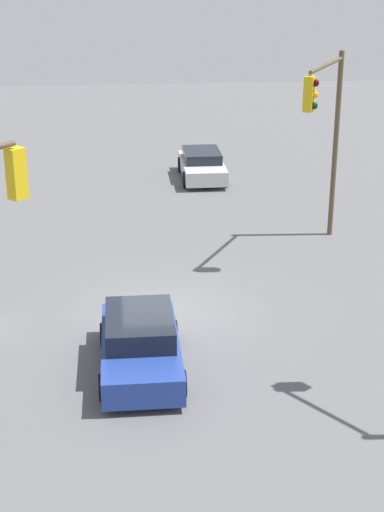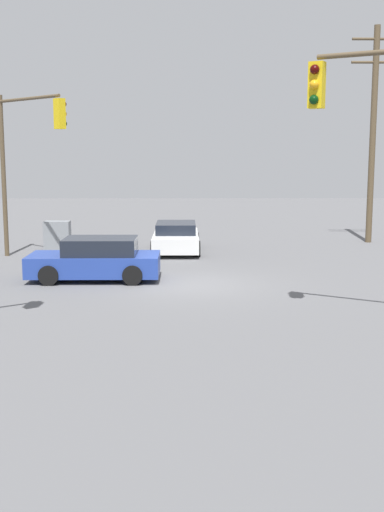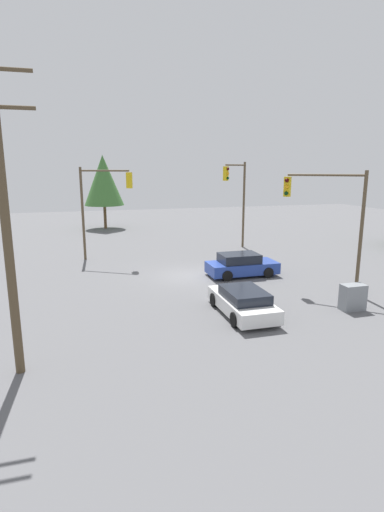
{
  "view_description": "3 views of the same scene",
  "coord_description": "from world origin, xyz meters",
  "px_view_note": "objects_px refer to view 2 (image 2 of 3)",
  "views": [
    {
      "loc": [
        -20.02,
        1.24,
        9.7
      ],
      "look_at": [
        -0.52,
        -0.67,
        1.95
      ],
      "focal_mm": 55.0,
      "sensor_mm": 36.0,
      "label": 1
    },
    {
      "loc": [
        -0.1,
        -19.69,
        4.04
      ],
      "look_at": [
        0.11,
        0.53,
        0.83
      ],
      "focal_mm": 45.0,
      "sensor_mm": 36.0,
      "label": 2
    },
    {
      "loc": [
        6.33,
        22.63,
        6.44
      ],
      "look_at": [
        -0.11,
        0.07,
        1.24
      ],
      "focal_mm": 28.0,
      "sensor_mm": 36.0,
      "label": 3
    }
  ],
  "objects_px": {
    "sedan_blue": "(96,260)",
    "electrical_cabinet": "(57,235)",
    "traffic_signal_cross": "(25,146)",
    "sedan_white": "(176,237)"
  },
  "relations": [
    {
      "from": "traffic_signal_cross",
      "to": "electrical_cabinet",
      "type": "distance_m",
      "value": 4.79
    },
    {
      "from": "sedan_blue",
      "to": "traffic_signal_cross",
      "type": "distance_m",
      "value": 6.28
    },
    {
      "from": "sedan_blue",
      "to": "electrical_cabinet",
      "type": "bearing_deg",
      "value": 20.68
    },
    {
      "from": "sedan_blue",
      "to": "electrical_cabinet",
      "type": "height_order",
      "value": "sedan_blue"
    },
    {
      "from": "sedan_white",
      "to": "electrical_cabinet",
      "type": "xyz_separation_m",
      "value": [
        -5.13,
        0.81,
        0.01
      ]
    },
    {
      "from": "sedan_blue",
      "to": "traffic_signal_cross",
      "type": "relative_size",
      "value": 0.67
    },
    {
      "from": "traffic_signal_cross",
      "to": "electrical_cabinet",
      "type": "height_order",
      "value": "traffic_signal_cross"
    },
    {
      "from": "electrical_cabinet",
      "to": "traffic_signal_cross",
      "type": "bearing_deg",
      "value": -99.99
    },
    {
      "from": "sedan_blue",
      "to": "traffic_signal_cross",
      "type": "bearing_deg",
      "value": 38.14
    },
    {
      "from": "sedan_blue",
      "to": "traffic_signal_cross",
      "type": "height_order",
      "value": "traffic_signal_cross"
    }
  ]
}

